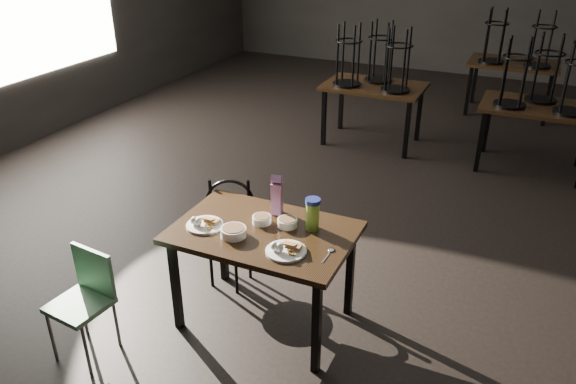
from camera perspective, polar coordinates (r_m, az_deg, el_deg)
The scene contains 14 objects.
main_table at distance 3.79m, azimuth -2.51°, elevation -4.90°, with size 1.20×0.80×0.75m.
plate_left at distance 3.82m, azimuth -8.52°, elevation -3.16°, with size 0.25×0.25×0.08m.
plate_right at distance 3.50m, azimuth -0.26°, elevation -5.82°, with size 0.26×0.26×0.08m.
bowl_near at distance 3.82m, azimuth -2.68°, elevation -2.78°, with size 0.13×0.13×0.05m.
bowl_far at distance 3.77m, azimuth -0.07°, elevation -3.10°, with size 0.14×0.14×0.05m.
bowl_big at distance 3.68m, azimuth -5.57°, elevation -4.02°, with size 0.17×0.17×0.06m.
juice_carton at distance 3.88m, azimuth -1.14°, elevation -0.40°, with size 0.09×0.09×0.29m.
water_bottle at distance 3.70m, azimuth 2.52°, elevation -2.21°, with size 0.11×0.11×0.22m.
spoon at distance 3.53m, azimuth 4.35°, elevation -5.99°, with size 0.04×0.18×0.01m.
bentwood_chair at distance 4.35m, azimuth -5.95°, elevation -3.29°, with size 0.44×0.44×0.82m.
school_chair at distance 3.90m, azimuth -19.90°, elevation -9.73°, with size 0.38×0.38×0.73m.
bg_table_left at distance 7.01m, azimuth 8.73°, elevation 10.91°, with size 1.20×0.80×1.48m.
bg_table_right at distance 6.73m, azimuth 24.22°, elevation 8.21°, with size 1.20×0.80×1.48m.
bg_table_far at distance 8.61m, azimuth 21.99°, elevation 12.09°, with size 1.20×0.80×1.48m.
Camera 1 is at (0.75, -4.42, 2.66)m, focal length 35.00 mm.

